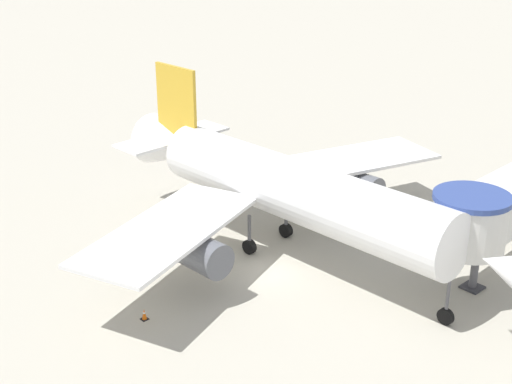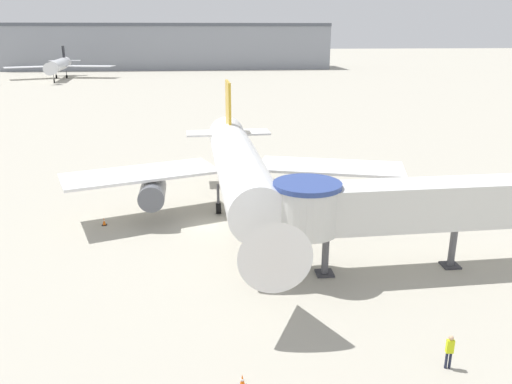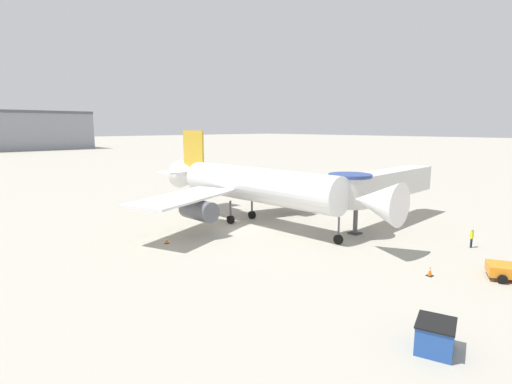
{
  "view_description": "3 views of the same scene",
  "coord_description": "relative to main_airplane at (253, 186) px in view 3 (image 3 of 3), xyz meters",
  "views": [
    {
      "loc": [
        -25.53,
        -26.56,
        20.35
      ],
      "look_at": [
        -1.61,
        -0.61,
        5.71
      ],
      "focal_mm": 50.0,
      "sensor_mm": 36.0,
      "label": 1
    },
    {
      "loc": [
        0.08,
        -36.86,
        14.6
      ],
      "look_at": [
        3.2,
        -4.64,
        4.12
      ],
      "focal_mm": 35.0,
      "sensor_mm": 36.0,
      "label": 2
    },
    {
      "loc": [
        -26.35,
        -30.43,
        10.52
      ],
      "look_at": [
        2.3,
        0.13,
        3.63
      ],
      "focal_mm": 28.0,
      "sensor_mm": 36.0,
      "label": 3
    }
  ],
  "objects": [
    {
      "name": "jet_bridge",
      "position": [
        9.11,
        -9.65,
        0.15
      ],
      "size": [
        18.25,
        4.09,
        6.08
      ],
      "rotation": [
        0.0,
        0.0,
        0.04
      ],
      "color": "silver",
      "rests_on": "ground_plane"
    },
    {
      "name": "traffic_cone_port_wing",
      "position": [
        -10.75,
        0.02,
        -3.95
      ],
      "size": [
        0.37,
        0.37,
        0.62
      ],
      "color": "black",
      "rests_on": "ground_plane"
    },
    {
      "name": "ground_plane",
      "position": [
        -2.45,
        -0.69,
        -4.25
      ],
      "size": [
        800.0,
        800.0,
        0.0
      ],
      "primitive_type": "plane",
      "color": "#A8A393"
    },
    {
      "name": "traffic_cone_near_nose",
      "position": [
        -1.24,
        -19.84,
        -3.91
      ],
      "size": [
        0.43,
        0.43,
        0.71
      ],
      "color": "black",
      "rests_on": "ground_plane"
    },
    {
      "name": "service_container_blue",
      "position": [
        -10.66,
        -24.16,
        -3.52
      ],
      "size": [
        2.45,
        2.25,
        1.45
      ],
      "rotation": [
        0.0,
        0.0,
        0.31
      ],
      "color": "#234C9E",
      "rests_on": "ground_plane"
    },
    {
      "name": "main_airplane",
      "position": [
        0.0,
        0.0,
        0.0
      ],
      "size": [
        28.53,
        30.14,
        10.05
      ],
      "rotation": [
        0.0,
        0.0,
        0.04
      ],
      "color": "white",
      "rests_on": "ground_plane"
    },
    {
      "name": "ground_crew_marshaller",
      "position": [
        8.12,
        -19.39,
        -3.26
      ],
      "size": [
        0.34,
        0.22,
        1.7
      ],
      "rotation": [
        0.0,
        0.0,
        6.19
      ],
      "color": "#1E2338",
      "rests_on": "ground_plane"
    }
  ]
}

